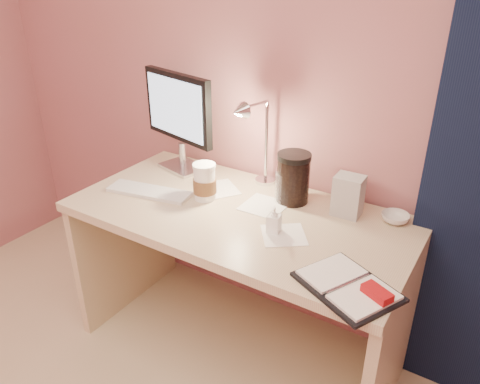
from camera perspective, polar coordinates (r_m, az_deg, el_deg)
The scene contains 14 objects.
desk at distance 2.08m, azimuth 1.00°, elevation -7.00°, with size 1.40×0.70×0.73m.
monitor at distance 2.22m, azimuth -7.34°, elevation 9.50°, with size 0.44×0.20×0.47m.
keyboard at distance 2.09m, azimuth -11.01°, elevation 0.05°, with size 0.38×0.11×0.02m, color white.
planner at distance 1.52m, azimuth 13.23°, elevation -11.14°, with size 0.37×0.33×0.05m.
paper_a at distance 1.76m, azimuth 5.35°, elevation -5.24°, with size 0.16×0.16×0.00m, color white.
paper_b at distance 1.95m, azimuth 2.98°, elevation -1.71°, with size 0.17×0.17×0.00m, color white.
paper_c at distance 2.09m, azimuth -2.83°, elevation 0.31°, with size 0.17×0.17×0.00m, color white.
coffee_cup at distance 1.98m, azimuth -4.33°, elevation 1.14°, with size 0.10×0.10×0.16m.
clear_cup at distance 1.96m, azimuth 5.37°, elevation 0.55°, with size 0.08×0.08×0.13m, color white.
bowl at distance 1.93m, azimuth 18.39°, elevation -3.02°, with size 0.11×0.11×0.03m, color silver.
lotion_bottle at distance 1.75m, azimuth 4.17°, elevation -3.39°, with size 0.05×0.05×0.11m, color white.
dark_jar at distance 1.96m, azimuth 6.48°, elevation 1.42°, with size 0.14×0.14×0.19m, color black.
product_box at distance 1.90m, azimuth 13.05°, elevation -0.44°, with size 0.11×0.09×0.17m, color #BAB9B5.
desk_lamp at distance 1.97m, azimuth 2.50°, elevation 6.69°, with size 0.13×0.25×0.41m.
Camera 1 is at (0.89, -0.03, 1.66)m, focal length 35.00 mm.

